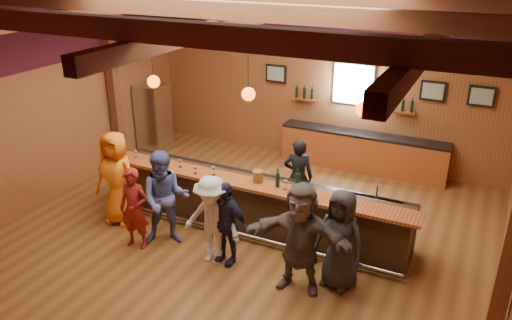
# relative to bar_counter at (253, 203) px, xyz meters

# --- Properties ---
(room) EXTENTS (9.04, 9.00, 4.52)m
(room) POSITION_rel_bar_counter_xyz_m (-0.02, -0.09, 2.69)
(room) COLOR brown
(room) RESTS_ON ground
(bar_counter) EXTENTS (6.30, 1.07, 1.11)m
(bar_counter) POSITION_rel_bar_counter_xyz_m (0.00, 0.00, 0.00)
(bar_counter) COLOR black
(bar_counter) RESTS_ON ground
(back_bar_cabinet) EXTENTS (4.00, 0.52, 0.95)m
(back_bar_cabinet) POSITION_rel_bar_counter_xyz_m (1.18, 3.57, -0.05)
(back_bar_cabinet) COLOR brown
(back_bar_cabinet) RESTS_ON ground
(window) EXTENTS (0.95, 0.09, 0.95)m
(window) POSITION_rel_bar_counter_xyz_m (0.78, 3.80, 1.53)
(window) COLOR silver
(window) RESTS_ON room
(framed_pictures) EXTENTS (5.35, 0.05, 0.45)m
(framed_pictures) POSITION_rel_bar_counter_xyz_m (1.65, 3.79, 1.58)
(framed_pictures) COLOR black
(framed_pictures) RESTS_ON room
(wine_shelves) EXTENTS (3.00, 0.18, 0.30)m
(wine_shelves) POSITION_rel_bar_counter_xyz_m (0.78, 3.73, 1.10)
(wine_shelves) COLOR brown
(wine_shelves) RESTS_ON room
(pendant_lights) EXTENTS (4.24, 0.24, 1.37)m
(pendant_lights) POSITION_rel_bar_counter_xyz_m (-0.02, -0.15, 2.19)
(pendant_lights) COLOR black
(pendant_lights) RESTS_ON room
(stainless_fridge) EXTENTS (0.70, 0.70, 1.80)m
(stainless_fridge) POSITION_rel_bar_counter_xyz_m (-4.12, 2.45, 0.38)
(stainless_fridge) COLOR silver
(stainless_fridge) RESTS_ON ground
(customer_orange) EXTENTS (0.95, 0.66, 1.87)m
(customer_orange) POSITION_rel_bar_counter_xyz_m (-2.47, -0.94, 0.41)
(customer_orange) COLOR orange
(customer_orange) RESTS_ON ground
(customer_redvest) EXTENTS (0.60, 0.44, 1.52)m
(customer_redvest) POSITION_rel_bar_counter_xyz_m (-1.60, -1.53, 0.24)
(customer_redvest) COLOR maroon
(customer_redvest) RESTS_ON ground
(customer_denim) EXTENTS (1.09, 1.02, 1.79)m
(customer_denim) POSITION_rel_bar_counter_xyz_m (-1.17, -1.19, 0.38)
(customer_denim) COLOR #4E589D
(customer_denim) RESTS_ON ground
(customer_white) EXTENTS (1.05, 0.62, 1.60)m
(customer_white) POSITION_rel_bar_counter_xyz_m (-0.12, -1.35, 0.28)
(customer_white) COLOR beige
(customer_white) RESTS_ON ground
(customer_navy) EXTENTS (0.93, 0.49, 1.51)m
(customer_navy) POSITION_rel_bar_counter_xyz_m (0.09, -1.25, 0.23)
(customer_navy) COLOR #1F1B37
(customer_navy) RESTS_ON ground
(customer_brown) EXTENTS (1.75, 0.70, 1.84)m
(customer_brown) POSITION_rel_bar_counter_xyz_m (1.48, -1.39, 0.40)
(customer_brown) COLOR #564B45
(customer_brown) RESTS_ON ground
(customer_dark) EXTENTS (0.92, 0.70, 1.68)m
(customer_dark) POSITION_rel_bar_counter_xyz_m (2.02, -1.04, 0.32)
(customer_dark) COLOR #272729
(customer_dark) RESTS_ON ground
(bartender) EXTENTS (0.66, 0.51, 1.62)m
(bartender) POSITION_rel_bar_counter_xyz_m (0.56, 0.89, 0.29)
(bartender) COLOR black
(bartender) RESTS_ON ground
(ice_bucket) EXTENTS (0.19, 0.19, 0.21)m
(ice_bucket) POSITION_rel_bar_counter_xyz_m (0.21, -0.23, 0.69)
(ice_bucket) COLOR brown
(ice_bucket) RESTS_ON bar_counter
(bottle_a) EXTENTS (0.08, 0.08, 0.35)m
(bottle_a) POSITION_rel_bar_counter_xyz_m (0.61, -0.27, 0.73)
(bottle_a) COLOR black
(bottle_a) RESTS_ON bar_counter
(bottle_b) EXTENTS (0.08, 0.08, 0.38)m
(bottle_b) POSITION_rel_bar_counter_xyz_m (0.95, -0.17, 0.74)
(bottle_b) COLOR black
(bottle_b) RESTS_ON bar_counter
(glass_a) EXTENTS (0.07, 0.07, 0.16)m
(glass_a) POSITION_rel_bar_counter_xyz_m (-2.52, -0.27, 0.70)
(glass_a) COLOR silver
(glass_a) RESTS_ON bar_counter
(glass_b) EXTENTS (0.09, 0.09, 0.20)m
(glass_b) POSITION_rel_bar_counter_xyz_m (-1.89, -0.29, 0.73)
(glass_b) COLOR silver
(glass_b) RESTS_ON bar_counter
(glass_c) EXTENTS (0.07, 0.07, 0.17)m
(glass_c) POSITION_rel_bar_counter_xyz_m (-1.43, -0.30, 0.71)
(glass_c) COLOR silver
(glass_c) RESTS_ON bar_counter
(glass_d) EXTENTS (0.07, 0.07, 0.17)m
(glass_d) POSITION_rel_bar_counter_xyz_m (-1.00, -0.43, 0.71)
(glass_d) COLOR silver
(glass_d) RESTS_ON bar_counter
(glass_e) EXTENTS (0.09, 0.09, 0.19)m
(glass_e) POSITION_rel_bar_counter_xyz_m (-0.66, -0.34, 0.73)
(glass_e) COLOR silver
(glass_e) RESTS_ON bar_counter
(glass_f) EXTENTS (0.09, 0.09, 0.20)m
(glass_f) POSITION_rel_bar_counter_xyz_m (0.78, -0.32, 0.73)
(glass_f) COLOR silver
(glass_f) RESTS_ON bar_counter
(glass_g) EXTENTS (0.08, 0.08, 0.18)m
(glass_g) POSITION_rel_bar_counter_xyz_m (1.17, -0.29, 0.71)
(glass_g) COLOR silver
(glass_g) RESTS_ON bar_counter
(glass_h) EXTENTS (0.08, 0.08, 0.17)m
(glass_h) POSITION_rel_bar_counter_xyz_m (1.85, -0.27, 0.71)
(glass_h) COLOR silver
(glass_h) RESTS_ON bar_counter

